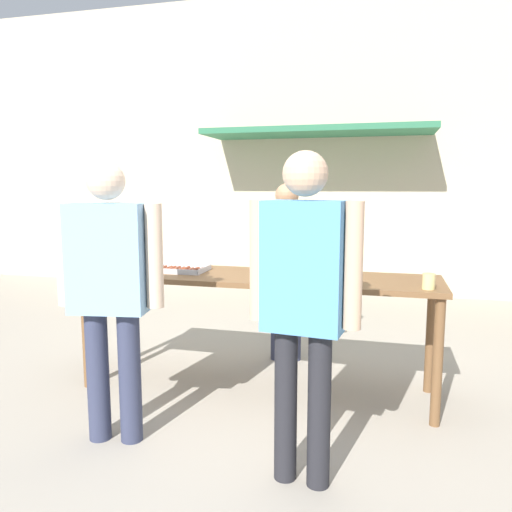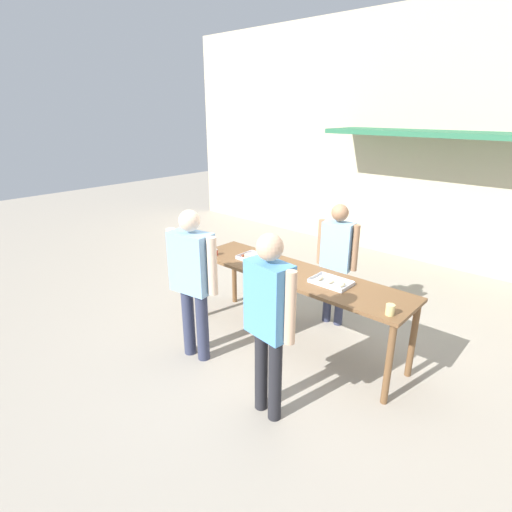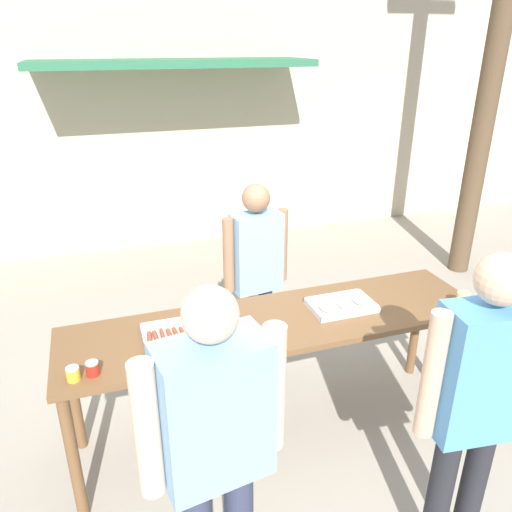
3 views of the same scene
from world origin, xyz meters
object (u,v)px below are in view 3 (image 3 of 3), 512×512
(person_customer_holding_hotdog, at_px, (215,437))
(person_customer_with_cup, at_px, (477,394))
(condiment_jar_ketchup, at_px, (93,368))
(person_server_behind_table, at_px, (256,265))
(utility_pole, at_px, (500,30))
(food_tray_sausages, at_px, (179,334))
(food_tray_buns, at_px, (342,305))
(condiment_jar_mustard, at_px, (73,374))
(beer_cup, at_px, (462,300))

(person_customer_holding_hotdog, xyz_separation_m, person_customer_with_cup, (1.25, -0.16, 0.04))
(condiment_jar_ketchup, relative_size, person_server_behind_table, 0.05)
(person_server_behind_table, bearing_deg, person_customer_with_cup, -84.60)
(condiment_jar_ketchup, xyz_separation_m, utility_pole, (4.35, 2.15, 1.76))
(food_tray_sausages, height_order, person_server_behind_table, person_server_behind_table)
(food_tray_buns, bearing_deg, person_customer_holding_hotdog, -138.38)
(person_customer_with_cup, bearing_deg, person_customer_holding_hotdog, -0.59)
(condiment_jar_ketchup, bearing_deg, person_server_behind_table, 37.38)
(condiment_jar_ketchup, distance_m, person_customer_with_cup, 1.99)
(condiment_jar_ketchup, height_order, person_customer_with_cup, person_customer_with_cup)
(condiment_jar_mustard, height_order, condiment_jar_ketchup, same)
(condiment_jar_mustard, distance_m, person_customer_holding_hotdog, 0.98)
(utility_pole, bearing_deg, person_customer_holding_hotdog, -142.58)
(condiment_jar_mustard, relative_size, person_customer_with_cup, 0.04)
(condiment_jar_mustard, relative_size, utility_pole, 0.02)
(beer_cup, bearing_deg, person_customer_with_cup, -126.85)
(person_customer_holding_hotdog, bearing_deg, beer_cup, -166.93)
(food_tray_buns, height_order, condiment_jar_ketchup, condiment_jar_ketchup)
(person_server_behind_table, bearing_deg, condiment_jar_ketchup, -150.93)
(food_tray_sausages, bearing_deg, food_tray_buns, -0.00)
(food_tray_sausages, relative_size, condiment_jar_mustard, 5.54)
(beer_cup, xyz_separation_m, utility_pole, (1.90, 2.17, 1.74))
(food_tray_sausages, xyz_separation_m, condiment_jar_ketchup, (-0.52, -0.24, 0.03))
(condiment_jar_mustard, height_order, person_customer_with_cup, person_customer_with_cup)
(condiment_jar_mustard, bearing_deg, condiment_jar_ketchup, 9.26)
(person_customer_holding_hotdog, distance_m, person_customer_with_cup, 1.26)
(condiment_jar_ketchup, xyz_separation_m, person_customer_with_cup, (1.75, -0.95, 0.11))
(person_customer_with_cup, relative_size, utility_pole, 0.34)
(person_customer_holding_hotdog, height_order, person_customer_with_cup, person_customer_with_cup)
(condiment_jar_mustard, distance_m, condiment_jar_ketchup, 0.10)
(person_server_behind_table, xyz_separation_m, utility_pole, (3.07, 1.18, 1.74))
(food_tray_buns, bearing_deg, person_customer_with_cup, -85.59)
(person_server_behind_table, bearing_deg, utility_pole, 12.71)
(person_customer_with_cup, xyz_separation_m, utility_pole, (2.60, 3.11, 1.65))
(person_customer_holding_hotdog, bearing_deg, condiment_jar_ketchup, -66.41)
(beer_cup, xyz_separation_m, person_customer_holding_hotdog, (-1.95, -0.78, 0.06))
(food_tray_sausages, xyz_separation_m, condiment_jar_mustard, (-0.62, -0.25, 0.03))
(condiment_jar_ketchup, distance_m, person_server_behind_table, 1.61)
(condiment_jar_ketchup, height_order, utility_pole, utility_pole)
(food_tray_sausages, xyz_separation_m, person_server_behind_table, (0.76, 0.74, 0.04))
(beer_cup, distance_m, person_customer_holding_hotdog, 2.10)
(food_tray_sausages, xyz_separation_m, food_tray_buns, (1.13, -0.00, 0.00))
(beer_cup, relative_size, person_customer_with_cup, 0.06)
(person_server_behind_table, relative_size, person_customer_with_cup, 0.91)
(person_server_behind_table, height_order, person_customer_holding_hotdog, person_customer_holding_hotdog)
(condiment_jar_ketchup, relative_size, person_customer_with_cup, 0.04)
(condiment_jar_mustard, bearing_deg, person_customer_holding_hotdog, -52.18)
(condiment_jar_ketchup, bearing_deg, person_customer_with_cup, -28.59)
(food_tray_sausages, bearing_deg, condiment_jar_ketchup, -155.43)
(condiment_jar_mustard, height_order, person_customer_holding_hotdog, person_customer_holding_hotdog)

